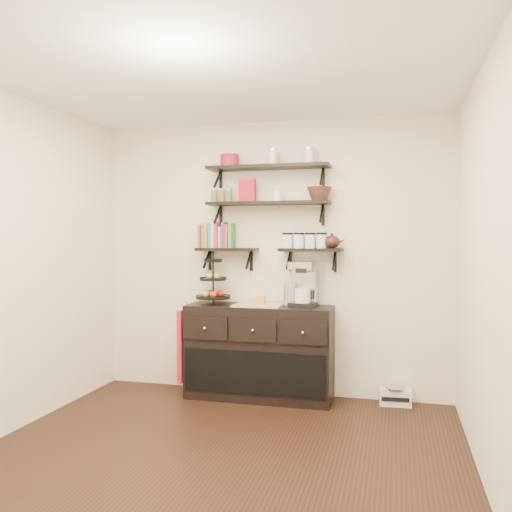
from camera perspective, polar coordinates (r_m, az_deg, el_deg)
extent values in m
plane|color=black|center=(4.02, -4.41, -20.76)|extent=(3.50, 3.50, 0.00)
cube|color=white|center=(3.88, -4.52, 19.12)|extent=(3.50, 3.50, 0.02)
cube|color=#EAE4C7|center=(5.40, 1.60, -0.19)|extent=(3.50, 0.02, 2.70)
cube|color=#EAE4C7|center=(3.55, 23.28, -1.49)|extent=(0.02, 3.50, 2.70)
cube|color=black|center=(5.31, 1.27, 9.35)|extent=(1.20, 0.27, 0.03)
cube|color=black|center=(5.55, -3.72, 7.82)|extent=(0.02, 0.03, 0.20)
cube|color=black|center=(5.32, 7.09, 8.07)|extent=(0.02, 0.03, 0.20)
cube|color=black|center=(5.27, 1.27, 5.57)|extent=(1.20, 0.27, 0.03)
cube|color=black|center=(5.52, -3.71, 4.21)|extent=(0.02, 0.03, 0.20)
cube|color=black|center=(5.29, 7.08, 4.30)|extent=(0.02, 0.03, 0.20)
cube|color=black|center=(5.39, -3.06, 0.71)|extent=(0.60, 0.25, 0.03)
cube|color=black|center=(5.56, -4.87, -0.44)|extent=(0.02, 0.03, 0.20)
cube|color=black|center=(5.43, -0.49, -0.49)|extent=(0.03, 0.03, 0.20)
cube|color=black|center=(5.19, 5.81, 0.65)|extent=(0.60, 0.25, 0.03)
cube|color=black|center=(5.34, 3.65, -0.54)|extent=(0.03, 0.03, 0.20)
cube|color=black|center=(5.28, 8.35, -0.59)|extent=(0.02, 0.03, 0.20)
cube|color=#AC301B|center=(5.47, -5.62, 1.92)|extent=(0.02, 0.15, 0.20)
cube|color=#2D7E5B|center=(5.46, -5.30, 2.13)|extent=(0.03, 0.15, 0.24)
cube|color=orange|center=(5.45, -4.92, 1.98)|extent=(0.04, 0.15, 0.21)
cube|color=teal|center=(5.44, -4.56, 2.19)|extent=(0.03, 0.15, 0.25)
cube|color=beige|center=(5.43, -4.22, 2.03)|extent=(0.03, 0.15, 0.22)
cube|color=#A8246E|center=(5.41, -3.82, 2.24)|extent=(0.04, 0.15, 0.26)
cube|color=gold|center=(5.40, -3.44, 2.09)|extent=(0.03, 0.15, 0.23)
cube|color=navy|center=(5.39, -3.08, 1.93)|extent=(0.03, 0.15, 0.20)
cube|color=#9F3F29|center=(5.38, -2.66, 2.14)|extent=(0.04, 0.15, 0.24)
cube|color=#43873F|center=(5.37, -2.26, 1.98)|extent=(0.03, 0.15, 0.21)
cylinder|color=silver|center=(5.24, 3.33, 1.54)|extent=(0.10, 0.10, 0.13)
cylinder|color=silver|center=(5.22, 4.52, 1.54)|extent=(0.10, 0.10, 0.13)
cylinder|color=silver|center=(5.20, 5.71, 1.53)|extent=(0.10, 0.10, 0.13)
cylinder|color=silver|center=(5.18, 6.91, 1.53)|extent=(0.10, 0.10, 0.13)
cube|color=black|center=(5.30, 0.35, -10.06)|extent=(1.40, 0.45, 0.90)
cube|color=tan|center=(5.22, 0.35, -5.13)|extent=(0.45, 0.41, 0.02)
sphere|color=gold|center=(5.15, -5.44, -7.59)|extent=(0.04, 0.04, 0.04)
sphere|color=gold|center=(5.01, -0.37, -7.85)|extent=(0.04, 0.04, 0.04)
sphere|color=gold|center=(4.91, 4.95, -8.05)|extent=(0.04, 0.04, 0.04)
cylinder|color=black|center=(5.33, -4.54, -2.39)|extent=(0.02, 0.02, 0.50)
cylinder|color=black|center=(5.35, -4.53, -4.41)|extent=(0.34, 0.34, 0.01)
cylinder|color=black|center=(5.33, -4.53, -2.50)|extent=(0.26, 0.26, 0.02)
cylinder|color=black|center=(5.32, -4.54, -0.57)|extent=(0.18, 0.18, 0.02)
sphere|color=#B21914|center=(5.36, -3.79, -3.97)|extent=(0.07, 0.07, 0.07)
sphere|color=gold|center=(5.34, -4.94, -2.12)|extent=(0.06, 0.06, 0.06)
cube|color=#B27F29|center=(5.21, 0.52, -4.62)|extent=(0.08, 0.08, 0.08)
cube|color=black|center=(5.13, 4.95, -5.12)|extent=(0.26, 0.24, 0.04)
cube|color=silver|center=(5.19, 5.09, -3.06)|extent=(0.24, 0.12, 0.36)
cube|color=silver|center=(5.10, 4.96, -1.01)|extent=(0.26, 0.24, 0.07)
cylinder|color=silver|center=(5.10, 4.91, -4.15)|extent=(0.17, 0.17, 0.14)
cylinder|color=silver|center=(5.13, 3.53, -4.12)|extent=(0.11, 0.11, 0.22)
cube|color=maroon|center=(5.42, -7.52, -9.27)|extent=(0.04, 0.30, 0.70)
cube|color=silver|center=(5.33, 14.46, -14.19)|extent=(0.29, 0.16, 0.15)
cylinder|color=silver|center=(5.31, 14.46, -13.31)|extent=(0.20, 0.20, 0.02)
cube|color=black|center=(5.26, 14.45, -14.42)|extent=(0.25, 0.03, 0.04)
cube|color=maroon|center=(5.33, -0.92, 6.88)|extent=(0.16, 0.06, 0.22)
cylinder|color=white|center=(5.26, 2.28, 6.27)|extent=(0.09, 0.09, 0.10)
cylinder|color=maroon|center=(5.42, -2.79, 9.99)|extent=(0.18, 0.18, 0.12)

